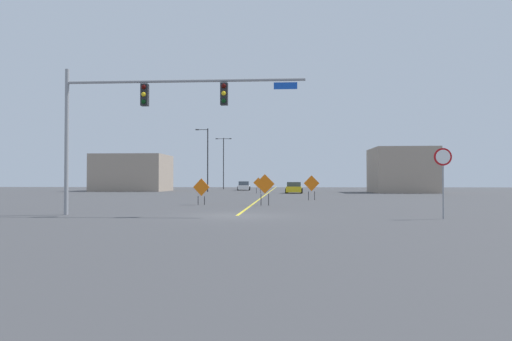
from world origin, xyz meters
The scene contains 14 objects.
ground centered at (0.00, 0.00, 0.00)m, with size 175.94×175.94×0.00m, color #444447.
road_centre_stripe centered at (0.00, 48.87, 0.00)m, with size 0.16×97.74×0.01m.
traffic_signal_assembly centered at (-4.46, -0.01, 5.15)m, with size 11.57×0.44×7.04m.
stop_sign centered at (9.02, -1.30, 2.14)m, with size 0.76×0.07×3.05m.
street_lamp_near_left centered at (-8.91, 43.37, 4.95)m, with size 1.83×0.24×9.06m.
street_lamp_far_right centered at (-9.22, 63.25, 5.51)m, with size 2.97×0.24×9.56m.
construction_sign_left_lane centered at (0.92, 8.76, 1.32)m, with size 1.29×0.17×2.07m.
construction_sign_left_shoulder centered at (-3.41, 9.25, 1.11)m, with size 1.17×0.30×1.80m.
construction_sign_median_near centered at (4.46, 17.10, 1.32)m, with size 1.31×0.30×2.08m.
construction_sign_median_far centered at (-1.14, 36.61, 1.26)m, with size 1.28×0.21×2.01m.
car_white_approaching centered at (-4.65, 54.93, 0.69)m, with size 2.25×4.57×1.48m.
car_yellow_mid centered at (3.40, 37.66, 0.66)m, with size 2.34×4.19×1.44m.
roadside_building_west centered at (-21.31, 48.00, 2.79)m, with size 10.67×8.68×5.58m.
roadside_building_east centered at (17.97, 41.45, 3.00)m, with size 7.95×8.34×5.99m.
Camera 1 is at (2.26, -21.43, 1.66)m, focal length 32.19 mm.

